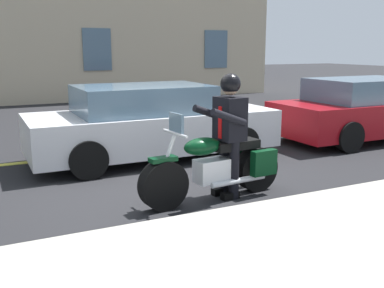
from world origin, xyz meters
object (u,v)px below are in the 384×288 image
at_px(rider_main, 229,125).
at_px(car_silver, 150,123).
at_px(motorcycle_main, 217,167).
at_px(car_dark, 368,109).

relative_size(rider_main, car_silver, 0.38).
bearing_deg(car_silver, motorcycle_main, 90.14).
bearing_deg(rider_main, car_silver, -85.68).
height_order(motorcycle_main, car_silver, car_silver).
distance_m(car_silver, car_dark, 5.18).
height_order(motorcycle_main, car_dark, car_dark).
distance_m(rider_main, car_silver, 2.60).
distance_m(motorcycle_main, rider_main, 0.61).
height_order(motorcycle_main, rider_main, rider_main).
distance_m(motorcycle_main, car_silver, 2.60).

